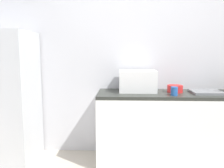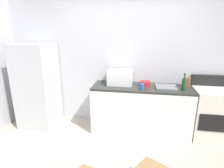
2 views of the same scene
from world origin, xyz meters
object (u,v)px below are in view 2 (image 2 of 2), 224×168
Objects in this scene: refrigerator at (38,86)px; knife_block at (187,82)px; stove_oven at (209,113)px; microwave at (120,77)px; mixing_bowl at (145,84)px; coffee_mug at (142,87)px; wine_bottle at (184,84)px.

knife_block is (2.85, 0.13, 0.17)m from refrigerator.
microwave is (-1.62, 0.07, 0.57)m from stove_oven.
knife_block is at bearing 3.26° from mixing_bowl.
mixing_bowl is at bearing 74.86° from coffee_mug.
wine_bottle is 0.70m from coffee_mug.
stove_oven is 1.32m from coffee_mug.
wine_bottle is at bearing -12.70° from mixing_bowl.
mixing_bowl is (0.06, 0.22, -0.00)m from coffee_mug.
microwave is 1.53× the size of wine_bottle.
refrigerator is 2.86m from knife_block.
stove_oven is at bearing -1.60° from mixing_bowl.
coffee_mug is 0.22m from mixing_bowl.
microwave reaches higher than stove_oven.
knife_block is at bearing 170.00° from stove_oven.
stove_oven is 5.79× the size of mixing_bowl.
microwave is at bearing 174.83° from mixing_bowl.
stove_oven reaches higher than coffee_mug.
mixing_bowl is at bearing 178.40° from stove_oven.
refrigerator reaches higher than wine_bottle.
wine_bottle reaches higher than stove_oven.
wine_bottle reaches higher than microwave.
knife_block is (-0.42, 0.07, 0.52)m from stove_oven.
refrigerator is 5.50× the size of wine_bottle.
refrigerator reaches higher than mixing_bowl.
wine_bottle is 0.21m from knife_block.
refrigerator reaches higher than microwave.
wine_bottle is at bearing -167.85° from stove_oven.
mixing_bowl is (0.47, -0.04, -0.09)m from microwave.
coffee_mug is 0.84m from knife_block.
stove_oven is 1.25m from mixing_bowl.
coffee_mug is at bearing -3.57° from refrigerator.
refrigerator is at bearing 178.82° from wine_bottle.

